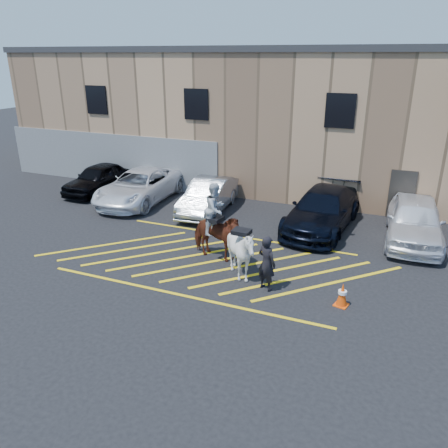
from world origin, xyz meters
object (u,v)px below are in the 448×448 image
at_px(car_silver_sedan, 209,196).
at_px(mounted_bay, 216,229).
at_px(handler, 267,263).
at_px(saddled_white, 241,252).
at_px(car_black_suv, 99,178).
at_px(car_blue_suv, 323,210).
at_px(traffic_cone, 342,294).
at_px(car_white_pickup, 140,186).
at_px(car_white_suv, 415,220).

distance_m(car_silver_sedan, mounted_bay, 5.16).
bearing_deg(handler, saddled_white, 2.95).
distance_m(car_black_suv, handler, 13.13).
relative_size(car_blue_suv, saddled_white, 3.06).
xyz_separation_m(handler, saddled_white, (-0.97, 0.38, 0.03)).
height_order(car_blue_suv, traffic_cone, car_blue_suv).
relative_size(car_white_pickup, car_silver_sedan, 1.23).
xyz_separation_m(car_blue_suv, car_white_suv, (3.58, -0.02, 0.04)).
distance_m(car_black_suv, mounted_bay, 10.43).
bearing_deg(saddled_white, car_white_suv, 46.40).
relative_size(car_silver_sedan, car_blue_suv, 0.81).
height_order(car_white_pickup, saddled_white, saddled_white).
bearing_deg(car_silver_sedan, car_blue_suv, -5.29).
distance_m(car_blue_suv, saddled_white, 5.74).
bearing_deg(car_silver_sedan, car_white_suv, -4.91).
relative_size(car_white_pickup, traffic_cone, 7.76).
relative_size(saddled_white, traffic_cone, 2.54).
bearing_deg(car_blue_suv, mounted_bay, -118.34).
bearing_deg(car_white_pickup, saddled_white, -39.10).
bearing_deg(mounted_bay, car_silver_sedan, 116.86).
xyz_separation_m(car_silver_sedan, car_white_suv, (8.88, -0.14, 0.11)).
height_order(car_black_suv, handler, handler).
bearing_deg(handler, car_blue_suv, -72.30).
distance_m(car_white_pickup, car_silver_sedan, 3.78).
distance_m(car_blue_suv, car_white_suv, 3.58).
height_order(car_black_suv, traffic_cone, car_black_suv).
height_order(car_black_suv, saddled_white, saddled_white).
xyz_separation_m(mounted_bay, traffic_cone, (4.67, -1.50, -0.78)).
xyz_separation_m(car_black_suv, car_blue_suv, (12.00, -0.74, 0.07)).
bearing_deg(mounted_bay, car_black_suv, 149.95).
bearing_deg(car_black_suv, car_white_suv, -0.62).
distance_m(handler, saddled_white, 1.05).
distance_m(car_white_suv, saddled_white, 7.56).
xyz_separation_m(car_blue_suv, saddled_white, (-1.64, -5.50, 0.11)).
xyz_separation_m(handler, mounted_bay, (-2.32, 1.40, 0.25)).
bearing_deg(car_white_pickup, mounted_bay, -39.11).
distance_m(car_black_suv, saddled_white, 12.09).
relative_size(car_black_suv, car_silver_sedan, 0.96).
relative_size(car_black_suv, traffic_cone, 6.06).
bearing_deg(car_silver_sedan, traffic_cone, -45.08).
bearing_deg(saddled_white, traffic_cone, -8.19).
bearing_deg(handler, car_white_pickup, -11.52).
relative_size(car_white_pickup, car_blue_suv, 1.00).
bearing_deg(car_silver_sedan, car_black_suv, 170.63).
bearing_deg(car_silver_sedan, car_white_pickup, 175.10).
bearing_deg(handler, car_black_suv, -6.12).
xyz_separation_m(car_white_pickup, handler, (8.43, -6.05, 0.11)).
relative_size(handler, saddled_white, 0.97).
relative_size(mounted_bay, saddled_white, 1.53).
height_order(mounted_bay, traffic_cone, mounted_bay).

